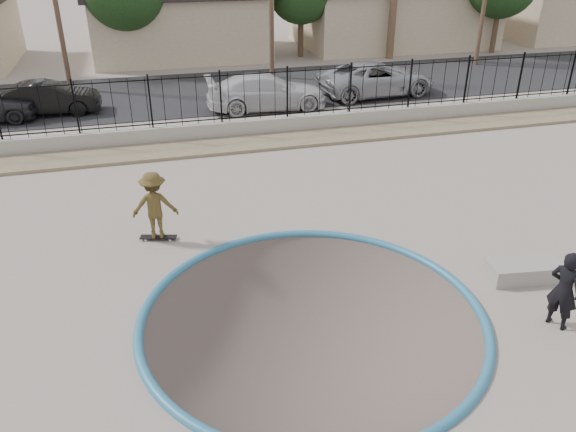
% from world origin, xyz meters
% --- Properties ---
extents(ground, '(120.00, 120.00, 2.20)m').
position_xyz_m(ground, '(0.00, 12.00, -1.10)').
color(ground, gray).
rests_on(ground, ground).
extents(bowl_pit, '(6.84, 6.84, 1.80)m').
position_xyz_m(bowl_pit, '(0.00, -1.00, 0.00)').
color(bowl_pit, '#4B4039').
rests_on(bowl_pit, ground).
extents(coping_ring, '(7.04, 7.04, 0.20)m').
position_xyz_m(coping_ring, '(0.00, -1.00, 0.00)').
color(coping_ring, teal).
rests_on(coping_ring, ground).
extents(rock_strip, '(42.00, 1.60, 0.11)m').
position_xyz_m(rock_strip, '(0.00, 9.20, 0.06)').
color(rock_strip, '#887A59').
rests_on(rock_strip, ground).
extents(retaining_wall, '(42.00, 0.45, 0.60)m').
position_xyz_m(retaining_wall, '(0.00, 10.30, 0.30)').
color(retaining_wall, gray).
rests_on(retaining_wall, ground).
extents(fence, '(40.00, 0.04, 1.80)m').
position_xyz_m(fence, '(0.00, 10.30, 1.50)').
color(fence, black).
rests_on(fence, retaining_wall).
extents(street, '(90.00, 8.00, 0.04)m').
position_xyz_m(street, '(0.00, 17.00, 0.02)').
color(street, black).
rests_on(street, ground).
extents(house_center, '(10.60, 8.60, 3.90)m').
position_xyz_m(house_center, '(0.00, 26.50, 1.97)').
color(house_center, tan).
rests_on(house_center, ground).
extents(house_east, '(12.60, 8.60, 3.90)m').
position_xyz_m(house_east, '(14.00, 26.50, 1.97)').
color(house_east, tan).
rests_on(house_east, ground).
extents(house_east_far, '(11.60, 8.60, 3.90)m').
position_xyz_m(house_east_far, '(28.00, 26.50, 1.97)').
color(house_east_far, tan).
rests_on(house_east_far, ground).
extents(skater, '(1.17, 0.76, 1.71)m').
position_xyz_m(skater, '(-2.80, 3.00, 0.86)').
color(skater, brown).
rests_on(skater, ground).
extents(skateboard, '(0.94, 0.46, 0.08)m').
position_xyz_m(skateboard, '(-2.80, 3.00, 0.06)').
color(skateboard, black).
rests_on(skateboard, ground).
extents(videographer, '(0.61, 0.71, 1.64)m').
position_xyz_m(videographer, '(4.53, -2.50, 0.82)').
color(videographer, black).
rests_on(videographer, ground).
extents(concrete_ledge, '(1.68, 0.91, 0.40)m').
position_xyz_m(concrete_ledge, '(4.94, -0.91, 0.20)').
color(concrete_ledge, gray).
rests_on(concrete_ledge, ground).
extents(car_b, '(4.13, 1.50, 1.35)m').
position_xyz_m(car_b, '(-6.50, 15.00, 0.71)').
color(car_b, black).
rests_on(car_b, street).
extents(car_c, '(5.16, 2.21, 1.48)m').
position_xyz_m(car_c, '(2.42, 13.40, 0.78)').
color(car_c, silver).
rests_on(car_c, street).
extents(car_d, '(5.66, 2.98, 1.52)m').
position_xyz_m(car_d, '(7.85, 14.32, 0.80)').
color(car_d, '#989AA0').
rests_on(car_d, street).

